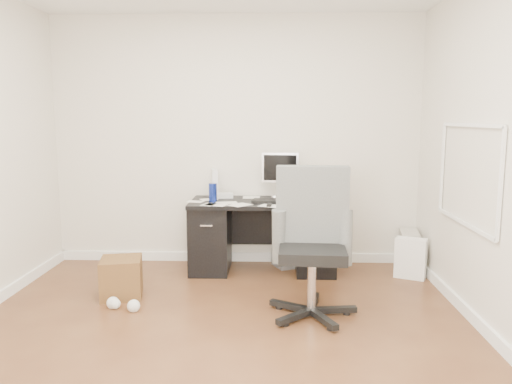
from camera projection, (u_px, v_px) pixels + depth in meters
ground at (217, 338)px, 3.68m from camera, size 4.00×4.00×0.00m
room_shell at (220, 111)px, 3.46m from camera, size 4.02×4.02×2.71m
desk at (263, 234)px, 5.24m from camera, size 1.50×0.70×0.75m
loose_papers at (243, 201)px, 5.15m from camera, size 1.10×0.60×0.00m
lcd_monitor at (280, 175)px, 5.35m from camera, size 0.41×0.25×0.50m
keyboard at (277, 201)px, 5.08m from camera, size 0.52×0.24×0.03m
computer_mouse at (275, 198)px, 5.21m from camera, size 0.07×0.07×0.06m
travel_mug at (213, 192)px, 5.14m from camera, size 0.10×0.10×0.19m
white_binder at (215, 184)px, 5.40m from camera, size 0.15×0.28×0.30m
magazine_file at (327, 185)px, 5.36m from camera, size 0.20×0.27×0.29m
pen_cup at (304, 186)px, 5.35m from camera, size 0.13×0.13×0.26m
yellow_book at (314, 201)px, 5.08m from camera, size 0.22×0.27×0.04m
paper_remote at (271, 205)px, 4.89m from camera, size 0.28×0.25×0.02m
office_chair at (312, 244)px, 4.00m from camera, size 0.72×0.72×1.21m
pc_tower at (409, 250)px, 5.31m from camera, size 0.25×0.44×0.41m
shopping_bag at (411, 258)px, 5.03m from camera, size 0.36×0.32×0.41m
wicker_basket at (121, 277)px, 4.51m from camera, size 0.42×0.42×0.35m
desk_printer at (290, 258)px, 5.45m from camera, size 0.40×0.37×0.19m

